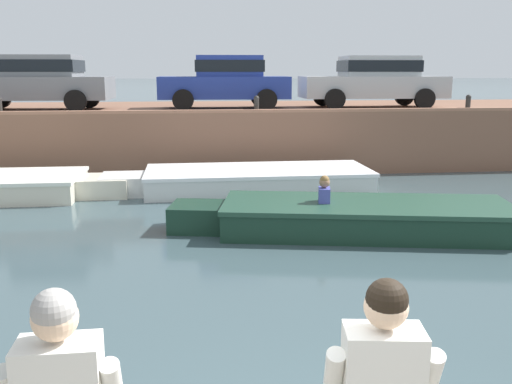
% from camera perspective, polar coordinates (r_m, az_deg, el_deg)
% --- Properties ---
extents(ground_plane, '(400.00, 400.00, 0.00)m').
position_cam_1_polar(ground_plane, '(9.58, -1.36, -5.28)').
color(ground_plane, '#3D5156').
extents(far_quay_wall, '(60.00, 6.00, 1.74)m').
position_cam_1_polar(far_quay_wall, '(18.46, -3.95, 5.86)').
color(far_quay_wall, brown).
rests_on(far_quay_wall, ground).
extents(far_wall_coping, '(60.00, 0.24, 0.08)m').
position_cam_1_polar(far_wall_coping, '(15.51, -3.51, 8.07)').
color(far_wall_coping, '#9F6C52').
rests_on(far_wall_coping, far_quay_wall).
extents(boat_moored_central_white, '(6.42, 2.19, 0.53)m').
position_cam_1_polar(boat_moored_central_white, '(13.77, -0.92, 1.22)').
color(boat_moored_central_white, white).
rests_on(boat_moored_central_white, ground).
extents(motorboat_passing, '(6.23, 2.71, 1.04)m').
position_cam_1_polar(motorboat_passing, '(10.37, 9.58, -2.52)').
color(motorboat_passing, '#193828').
rests_on(motorboat_passing, ground).
extents(car_leftmost_grey, '(4.33, 2.05, 1.54)m').
position_cam_1_polar(car_leftmost_grey, '(17.72, -21.05, 10.41)').
color(car_leftmost_grey, slate).
rests_on(car_leftmost_grey, far_quay_wall).
extents(car_left_inner_blue, '(3.84, 1.97, 1.54)m').
position_cam_1_polar(car_left_inner_blue, '(17.21, -3.06, 11.15)').
color(car_left_inner_blue, '#233893').
rests_on(car_left_inner_blue, far_quay_wall).
extents(car_centre_silver, '(4.37, 2.01, 1.54)m').
position_cam_1_polar(car_centre_silver, '(18.06, 11.76, 10.97)').
color(car_centre_silver, '#B7BABC').
rests_on(car_centre_silver, far_quay_wall).
extents(mooring_bollard_mid, '(0.15, 0.15, 0.45)m').
position_cam_1_polar(mooring_bollard_mid, '(15.71, 0.04, 8.87)').
color(mooring_bollard_mid, '#2D2B28').
rests_on(mooring_bollard_mid, far_quay_wall).
extents(mooring_bollard_east, '(0.15, 0.15, 0.45)m').
position_cam_1_polar(mooring_bollard_east, '(17.47, 20.46, 8.45)').
color(mooring_bollard_east, '#2D2B28').
rests_on(mooring_bollard_east, far_quay_wall).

